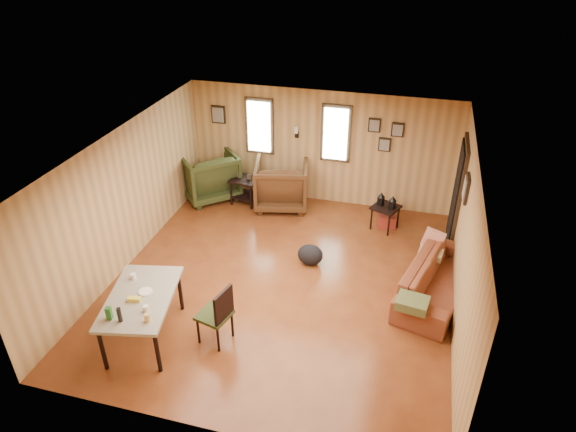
{
  "coord_description": "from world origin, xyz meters",
  "views": [
    {
      "loc": [
        1.89,
        -6.62,
        5.33
      ],
      "look_at": [
        0.0,
        0.4,
        1.05
      ],
      "focal_mm": 32.0,
      "sensor_mm": 36.0,
      "label": 1
    }
  ],
  "objects_px": {
    "end_table": "(245,186)",
    "recliner_green": "(209,173)",
    "sofa": "(439,274)",
    "recliner_brown": "(282,182)",
    "dining_table": "(140,301)",
    "side_table": "(386,205)"
  },
  "relations": [
    {
      "from": "recliner_brown",
      "to": "recliner_green",
      "type": "xyz_separation_m",
      "value": [
        -1.61,
        -0.02,
        0.02
      ]
    },
    {
      "from": "recliner_green",
      "to": "side_table",
      "type": "relative_size",
      "value": 1.5
    },
    {
      "from": "end_table",
      "to": "recliner_green",
      "type": "bearing_deg",
      "value": 175.34
    },
    {
      "from": "sofa",
      "to": "end_table",
      "type": "height_order",
      "value": "sofa"
    },
    {
      "from": "sofa",
      "to": "side_table",
      "type": "xyz_separation_m",
      "value": [
        -1.02,
        1.85,
        0.1
      ]
    },
    {
      "from": "sofa",
      "to": "end_table",
      "type": "xyz_separation_m",
      "value": [
        -3.98,
        2.13,
        -0.02
      ]
    },
    {
      "from": "side_table",
      "to": "dining_table",
      "type": "relative_size",
      "value": 0.47
    },
    {
      "from": "end_table",
      "to": "side_table",
      "type": "bearing_deg",
      "value": -5.42
    },
    {
      "from": "recliner_green",
      "to": "dining_table",
      "type": "relative_size",
      "value": 0.7
    },
    {
      "from": "recliner_green",
      "to": "end_table",
      "type": "xyz_separation_m",
      "value": [
        0.84,
        -0.07,
        -0.17
      ]
    },
    {
      "from": "recliner_brown",
      "to": "dining_table",
      "type": "relative_size",
      "value": 0.68
    },
    {
      "from": "end_table",
      "to": "dining_table",
      "type": "distance_m",
      "value": 4.23
    },
    {
      "from": "end_table",
      "to": "side_table",
      "type": "relative_size",
      "value": 0.93
    },
    {
      "from": "sofa",
      "to": "side_table",
      "type": "relative_size",
      "value": 2.81
    },
    {
      "from": "recliner_brown",
      "to": "dining_table",
      "type": "height_order",
      "value": "recliner_brown"
    },
    {
      "from": "recliner_green",
      "to": "side_table",
      "type": "height_order",
      "value": "recliner_green"
    },
    {
      "from": "recliner_brown",
      "to": "end_table",
      "type": "distance_m",
      "value": 0.79
    },
    {
      "from": "dining_table",
      "to": "recliner_green",
      "type": "bearing_deg",
      "value": 88.42
    },
    {
      "from": "side_table",
      "to": "dining_table",
      "type": "bearing_deg",
      "value": -127.55
    },
    {
      "from": "end_table",
      "to": "side_table",
      "type": "distance_m",
      "value": 2.98
    },
    {
      "from": "recliner_brown",
      "to": "dining_table",
      "type": "bearing_deg",
      "value": 66.39
    },
    {
      "from": "side_table",
      "to": "recliner_brown",
      "type": "bearing_deg",
      "value": 170.35
    }
  ]
}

